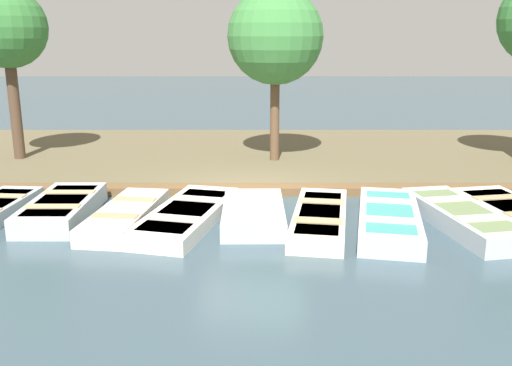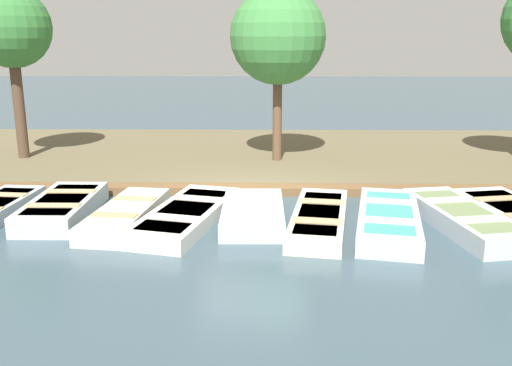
# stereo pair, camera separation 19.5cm
# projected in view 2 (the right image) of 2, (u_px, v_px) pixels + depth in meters

# --- Properties ---
(ground_plane) EXTENTS (80.00, 80.00, 0.00)m
(ground_plane) POSITION_uv_depth(u_px,v_px,m) (252.00, 203.00, 13.11)
(ground_plane) COLOR #384C56
(shore_bank) EXTENTS (8.00, 24.00, 0.21)m
(shore_bank) POSITION_uv_depth(u_px,v_px,m) (256.00, 154.00, 17.92)
(shore_bank) COLOR brown
(shore_bank) RESTS_ON ground_plane
(dock_walkway) EXTENTS (1.20, 18.99, 0.20)m
(dock_walkway) POSITION_uv_depth(u_px,v_px,m) (253.00, 186.00, 14.16)
(dock_walkway) COLOR brown
(dock_walkway) RESTS_ON ground_plane
(rowboat_2) EXTENTS (2.81, 1.20, 0.43)m
(rowboat_2) POSITION_uv_depth(u_px,v_px,m) (63.00, 207.00, 12.03)
(rowboat_2) COLOR #B2BCC1
(rowboat_2) RESTS_ON ground_plane
(rowboat_3) EXTENTS (3.14, 1.35, 0.37)m
(rowboat_3) POSITION_uv_depth(u_px,v_px,m) (125.00, 215.00, 11.66)
(rowboat_3) COLOR beige
(rowboat_3) RESTS_ON ground_plane
(rowboat_4) EXTENTS (3.78, 2.04, 0.33)m
(rowboat_4) POSITION_uv_depth(u_px,v_px,m) (186.00, 215.00, 11.69)
(rowboat_4) COLOR silver
(rowboat_4) RESTS_ON ground_plane
(rowboat_5) EXTENTS (2.65, 1.27, 0.37)m
(rowboat_5) POSITION_uv_depth(u_px,v_px,m) (253.00, 213.00, 11.75)
(rowboat_5) COLOR #B2BCC1
(rowboat_5) RESTS_ON ground_plane
(rowboat_6) EXTENTS (3.59, 1.57, 0.33)m
(rowboat_6) POSITION_uv_depth(u_px,v_px,m) (319.00, 218.00, 11.50)
(rowboat_6) COLOR beige
(rowboat_6) RESTS_ON ground_plane
(rowboat_7) EXTENTS (3.58, 1.80, 0.40)m
(rowboat_7) POSITION_uv_depth(u_px,v_px,m) (389.00, 219.00, 11.30)
(rowboat_7) COLOR #B2BCC1
(rowboat_7) RESTS_ON ground_plane
(rowboat_8) EXTENTS (3.55, 1.70, 0.41)m
(rowboat_8) POSITION_uv_depth(u_px,v_px,m) (463.00, 218.00, 11.36)
(rowboat_8) COLOR #B2BCC1
(rowboat_8) RESTS_ON ground_plane
(park_tree_far_left) EXTENTS (2.25, 2.25, 5.06)m
(park_tree_far_left) POSITION_uv_depth(u_px,v_px,m) (11.00, 30.00, 16.01)
(park_tree_far_left) COLOR #4C3828
(park_tree_far_left) RESTS_ON ground_plane
(park_tree_left) EXTENTS (2.66, 2.66, 5.03)m
(park_tree_left) POSITION_uv_depth(u_px,v_px,m) (278.00, 37.00, 15.72)
(park_tree_left) COLOR brown
(park_tree_left) RESTS_ON ground_plane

